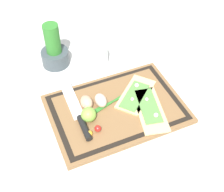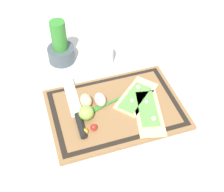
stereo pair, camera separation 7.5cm
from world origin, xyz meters
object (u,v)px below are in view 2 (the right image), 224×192
at_px(pizza_slice_far, 136,96).
at_px(herb_pot, 61,48).
at_px(cherry_tomato_yellow, 85,132).
at_px(egg_brown, 86,100).
at_px(cherry_tomato_red, 94,127).
at_px(lime, 86,113).
at_px(knife, 78,115).
at_px(pizza_slice_near, 148,112).
at_px(sauce_jar, 103,55).
at_px(egg_pink, 100,100).

xyz_separation_m(pizza_slice_far, herb_pot, (-0.21, 0.31, 0.04)).
bearing_deg(cherry_tomato_yellow, egg_brown, 73.82).
height_order(cherry_tomato_red, herb_pot, herb_pot).
height_order(lime, cherry_tomato_yellow, lime).
bearing_deg(knife, egg_brown, 47.46).
bearing_deg(pizza_slice_far, cherry_tomato_yellow, -155.01).
bearing_deg(lime, knife, 152.66).
distance_m(lime, cherry_tomato_red, 0.06).
height_order(pizza_slice_near, sauce_jar, sauce_jar).
xyz_separation_m(pizza_slice_far, cherry_tomato_red, (-0.19, -0.09, 0.01)).
relative_size(egg_pink, herb_pot, 0.31).
relative_size(cherry_tomato_red, sauce_jar, 0.24).
distance_m(knife, sauce_jar, 0.31).
distance_m(egg_pink, sauce_jar, 0.24).
height_order(egg_brown, cherry_tomato_yellow, egg_brown).
bearing_deg(egg_brown, herb_pot, 95.97).
xyz_separation_m(egg_pink, cherry_tomato_yellow, (-0.08, -0.11, -0.01)).
height_order(pizza_slice_near, lime, lime).
xyz_separation_m(pizza_slice_far, sauce_jar, (-0.05, 0.24, 0.02)).
relative_size(pizza_slice_near, lime, 4.23).
bearing_deg(egg_pink, pizza_slice_near, -32.34).
xyz_separation_m(pizza_slice_near, cherry_tomato_red, (-0.20, -0.01, 0.01)).
relative_size(knife, egg_pink, 5.15).
bearing_deg(egg_pink, pizza_slice_far, -4.56).
bearing_deg(egg_brown, knife, -132.54).
bearing_deg(herb_pot, sauce_jar, -24.29).
xyz_separation_m(cherry_tomato_yellow, sauce_jar, (0.16, 0.34, 0.01)).
distance_m(cherry_tomato_yellow, sauce_jar, 0.38).
bearing_deg(lime, pizza_slice_far, 11.02).
distance_m(knife, lime, 0.04).
relative_size(pizza_slice_near, sauce_jar, 2.33).
bearing_deg(sauce_jar, pizza_slice_near, -78.19).
xyz_separation_m(pizza_slice_near, sauce_jar, (-0.07, 0.32, 0.02)).
xyz_separation_m(pizza_slice_far, cherry_tomato_yellow, (-0.22, -0.10, 0.01)).
bearing_deg(cherry_tomato_yellow, egg_pink, 52.94).
bearing_deg(cherry_tomato_yellow, sauce_jar, 64.25).
bearing_deg(sauce_jar, egg_brown, -120.65).
bearing_deg(egg_pink, sauce_jar, 70.79).
relative_size(pizza_slice_far, lime, 3.81).
xyz_separation_m(pizza_slice_near, egg_brown, (-0.20, 0.10, 0.02)).
distance_m(pizza_slice_near, egg_pink, 0.17).
xyz_separation_m(herb_pot, sauce_jar, (0.16, -0.07, -0.02)).
relative_size(pizza_slice_far, cherry_tomato_red, 8.69).
distance_m(lime, herb_pot, 0.35).
bearing_deg(cherry_tomato_yellow, cherry_tomato_red, 12.78).
distance_m(lime, cherry_tomato_yellow, 0.07).
relative_size(egg_brown, cherry_tomato_yellow, 2.83).
height_order(pizza_slice_far, herb_pot, herb_pot).
xyz_separation_m(cherry_tomato_red, herb_pot, (-0.03, 0.40, 0.03)).
xyz_separation_m(lime, herb_pot, (-0.02, 0.35, 0.02)).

